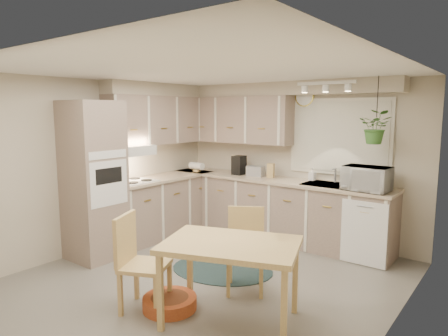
{
  "coord_description": "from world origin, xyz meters",
  "views": [
    {
      "loc": [
        2.85,
        -3.48,
        1.96
      ],
      "look_at": [
        -0.21,
        0.55,
        1.24
      ],
      "focal_mm": 32.0,
      "sensor_mm": 36.0,
      "label": 1
    }
  ],
  "objects_px": {
    "microwave": "(367,176)",
    "dining_table": "(231,282)",
    "braided_rug": "(222,269)",
    "chair_left": "(145,263)",
    "pet_bed": "(170,303)",
    "chair_back": "(245,251)"
  },
  "relations": [
    {
      "from": "chair_back",
      "to": "pet_bed",
      "type": "bearing_deg",
      "value": 32.55
    },
    {
      "from": "dining_table",
      "to": "chair_left",
      "type": "xyz_separation_m",
      "value": [
        -0.81,
        -0.32,
        0.09
      ]
    },
    {
      "from": "pet_bed",
      "to": "dining_table",
      "type": "bearing_deg",
      "value": 15.86
    },
    {
      "from": "chair_left",
      "to": "pet_bed",
      "type": "height_order",
      "value": "chair_left"
    },
    {
      "from": "chair_back",
      "to": "pet_bed",
      "type": "xyz_separation_m",
      "value": [
        -0.37,
        -0.8,
        -0.39
      ]
    },
    {
      "from": "dining_table",
      "to": "braided_rug",
      "type": "relative_size",
      "value": 0.96
    },
    {
      "from": "pet_bed",
      "to": "chair_left",
      "type": "bearing_deg",
      "value": -142.18
    },
    {
      "from": "chair_back",
      "to": "braided_rug",
      "type": "distance_m",
      "value": 0.78
    },
    {
      "from": "chair_left",
      "to": "pet_bed",
      "type": "relative_size",
      "value": 1.78
    },
    {
      "from": "pet_bed",
      "to": "microwave",
      "type": "relative_size",
      "value": 0.94
    },
    {
      "from": "microwave",
      "to": "braided_rug",
      "type": "bearing_deg",
      "value": -130.42
    },
    {
      "from": "chair_left",
      "to": "dining_table",
      "type": "bearing_deg",
      "value": 86.59
    },
    {
      "from": "pet_bed",
      "to": "microwave",
      "type": "distance_m",
      "value": 2.94
    },
    {
      "from": "braided_rug",
      "to": "microwave",
      "type": "height_order",
      "value": "microwave"
    },
    {
      "from": "chair_left",
      "to": "microwave",
      "type": "bearing_deg",
      "value": 129.19
    },
    {
      "from": "dining_table",
      "to": "chair_left",
      "type": "bearing_deg",
      "value": -158.36
    },
    {
      "from": "chair_left",
      "to": "chair_back",
      "type": "bearing_deg",
      "value": 124.37
    },
    {
      "from": "microwave",
      "to": "dining_table",
      "type": "bearing_deg",
      "value": -99.33
    },
    {
      "from": "chair_left",
      "to": "pet_bed",
      "type": "bearing_deg",
      "value": 102.78
    },
    {
      "from": "chair_back",
      "to": "microwave",
      "type": "xyz_separation_m",
      "value": [
        0.73,
        1.71,
        0.68
      ]
    },
    {
      "from": "chair_left",
      "to": "pet_bed",
      "type": "distance_m",
      "value": 0.48
    },
    {
      "from": "chair_back",
      "to": "braided_rug",
      "type": "height_order",
      "value": "chair_back"
    }
  ]
}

